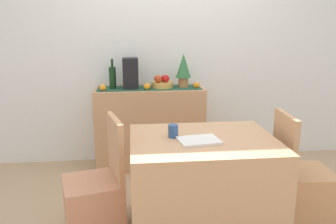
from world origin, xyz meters
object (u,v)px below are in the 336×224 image
wine_bottle (113,77)px  potted_plant (183,68)px  sideboard_console (150,128)px  coffee_maker (131,73)px  fruit_bowl (162,85)px  coffee_cup (173,131)px  open_book (199,140)px  chair_by_corner (301,193)px  chair_near_window (96,204)px  dining_table (202,185)px

wine_bottle → potted_plant: size_ratio=0.87×
sideboard_console → coffee_maker: (-0.20, 0.00, 0.60)m
fruit_bowl → coffee_cup: 1.25m
potted_plant → open_book: (-0.10, -1.37, -0.34)m
open_book → chair_by_corner: (0.83, 0.07, -0.48)m
sideboard_console → coffee_cup: sideboard_console is taller
sideboard_console → coffee_maker: size_ratio=3.58×
sideboard_console → chair_near_window: (-0.47, -1.29, -0.17)m
wine_bottle → dining_table: (0.70, -1.30, -0.63)m
fruit_bowl → open_book: bearing=-84.5°
coffee_cup → chair_near_window: chair_near_window is taller
open_book → chair_near_window: bearing=166.0°
open_book → chair_by_corner: bearing=-3.5°
fruit_bowl → chair_near_window: 1.57m
dining_table → chair_by_corner: chair_by_corner is taller
coffee_maker → sideboard_console: bearing=0.0°
dining_table → coffee_cup: 0.47m
chair_by_corner → wine_bottle: bearing=138.9°
potted_plant → coffee_maker: bearing=-180.0°
open_book → coffee_cup: (-0.17, 0.12, 0.04)m
sideboard_console → fruit_bowl: (0.14, 0.00, 0.48)m
wine_bottle → chair_near_window: size_ratio=0.35×
fruit_bowl → chair_by_corner: (0.96, -1.30, -0.65)m
potted_plant → chair_near_window: potted_plant is taller
open_book → dining_table: bearing=48.4°
dining_table → chair_near_window: 0.79m
potted_plant → chair_by_corner: (0.74, -1.30, -0.82)m
open_book → coffee_cup: 0.21m
coffee_maker → chair_by_corner: (1.30, -1.30, -0.78)m
dining_table → coffee_cup: size_ratio=11.22×
sideboard_console → open_book: (0.27, -1.37, 0.31)m
fruit_bowl → wine_bottle: bearing=180.0°
dining_table → fruit_bowl: bearing=97.8°
sideboard_console → coffee_cup: bearing=-85.3°
coffee_maker → chair_by_corner: size_ratio=0.36×
coffee_maker → chair_by_corner: 1.99m
potted_plant → coffee_cup: 1.31m
potted_plant → wine_bottle: bearing=-180.0°
sideboard_console → coffee_maker: coffee_maker is taller
coffee_cup → potted_plant: bearing=78.0°
fruit_bowl → dining_table: 1.42m
wine_bottle → open_book: 1.54m
wine_bottle → dining_table: bearing=-61.7°
potted_plant → chair_by_corner: size_ratio=0.40×
chair_by_corner → sideboard_console: bearing=130.4°
open_book → chair_near_window: chair_near_window is taller
potted_plant → open_book: bearing=-94.1°
dining_table → wine_bottle: bearing=118.3°
sideboard_console → open_book: size_ratio=4.16×
fruit_bowl → coffee_maker: 0.36m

